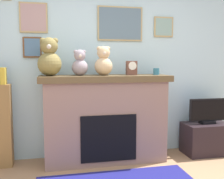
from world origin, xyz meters
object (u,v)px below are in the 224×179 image
(teddy_bear_tan, at_px, (49,59))
(teddy_bear_cream, at_px, (103,62))
(television, at_px, (208,112))
(candle_jar, at_px, (156,72))
(mantel_clock, at_px, (131,68))
(tv_stand, at_px, (206,138))
(teddy_bear_brown, at_px, (80,64))
(fireplace, at_px, (105,118))

(teddy_bear_tan, xyz_separation_m, teddy_bear_cream, (0.69, 0.00, -0.04))
(television, xyz_separation_m, candle_jar, (-0.79, 0.03, 0.59))
(mantel_clock, height_order, teddy_bear_tan, teddy_bear_tan)
(tv_stand, bearing_deg, television, -90.00)
(candle_jar, distance_m, teddy_bear_brown, 1.05)
(television, bearing_deg, tv_stand, 90.00)
(teddy_bear_brown, distance_m, teddy_bear_cream, 0.31)
(television, distance_m, candle_jar, 0.98)
(tv_stand, height_order, teddy_bear_tan, teddy_bear_tan)
(candle_jar, height_order, teddy_bear_cream, teddy_bear_cream)
(fireplace, xyz_separation_m, teddy_bear_tan, (-0.71, -0.02, 0.79))
(mantel_clock, height_order, teddy_bear_brown, teddy_bear_brown)
(television, xyz_separation_m, teddy_bear_cream, (-1.52, 0.03, 0.71))
(tv_stand, xyz_separation_m, teddy_bear_brown, (-1.83, 0.03, 1.09))
(teddy_bear_tan, bearing_deg, television, -0.74)
(fireplace, relative_size, tv_stand, 2.56)
(candle_jar, bearing_deg, teddy_bear_cream, -179.96)
(fireplace, relative_size, mantel_clock, 9.01)
(fireplace, relative_size, teddy_bear_brown, 5.09)
(teddy_bear_cream, bearing_deg, mantel_clock, -0.14)
(tv_stand, bearing_deg, teddy_bear_brown, 179.15)
(candle_jar, relative_size, teddy_bear_brown, 0.27)
(mantel_clock, bearing_deg, candle_jar, 0.23)
(television, bearing_deg, teddy_bear_cream, 178.93)
(television, bearing_deg, mantel_clock, 178.62)
(fireplace, height_order, teddy_bear_brown, teddy_bear_brown)
(teddy_bear_tan, relative_size, teddy_bear_cream, 1.26)
(teddy_bear_cream, bearing_deg, television, -1.07)
(fireplace, bearing_deg, television, -1.79)
(candle_jar, distance_m, mantel_clock, 0.36)
(mantel_clock, xyz_separation_m, teddy_bear_brown, (-0.69, 0.00, 0.06))
(candle_jar, bearing_deg, television, -2.11)
(fireplace, bearing_deg, candle_jar, -1.43)
(television, bearing_deg, fireplace, 178.21)
(teddy_bear_tan, distance_m, teddy_bear_brown, 0.38)
(tv_stand, bearing_deg, teddy_bear_tan, 179.30)
(candle_jar, bearing_deg, teddy_bear_tan, -179.98)
(fireplace, height_order, teddy_bear_tan, teddy_bear_tan)
(mantel_clock, bearing_deg, fireplace, 176.94)
(fireplace, xyz_separation_m, teddy_bear_cream, (-0.02, -0.02, 0.75))
(teddy_bear_tan, bearing_deg, mantel_clock, -0.04)
(fireplace, bearing_deg, teddy_bear_brown, -176.88)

